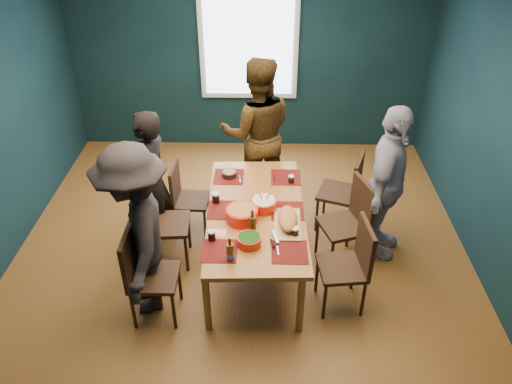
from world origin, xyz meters
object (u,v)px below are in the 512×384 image
Objects in this scene: chair_left_near at (143,270)px; chair_right_far at (347,187)px; person_far_left at (150,182)px; person_back at (257,133)px; bowl_herbs at (249,240)px; chair_left_far at (184,194)px; cutting_board at (288,220)px; person_right at (387,184)px; dining_table at (256,216)px; chair_right_mid at (352,217)px; chair_left_mid at (157,217)px; bowl_salad at (242,214)px; chair_right_near at (352,260)px; bowl_dumpling at (264,204)px; person_near_left at (138,233)px.

chair_left_near is 2.45m from chair_right_far.
person_far_left is (-2.14, -0.32, 0.25)m from chair_right_far.
chair_right_far is (2.02, 1.39, -0.00)m from chair_left_near.
bowl_herbs is (-0.03, -1.82, -0.15)m from person_back.
cutting_board is at bearing -33.55° from chair_left_far.
person_back is 8.28× the size of bowl_herbs.
person_back is at bearing 169.18° from chair_right_far.
person_right is 7.75× the size of bowl_herbs.
person_right is (1.35, -1.00, -0.06)m from person_back.
chair_right_mid reaches higher than dining_table.
chair_left_mid is at bearing 118.09° from person_right.
cutting_board reaches higher than bowl_salad.
cutting_board is (-0.68, -0.36, 0.22)m from chair_right_mid.
chair_right_near reaches higher than bowl_salad.
person_back is at bearing 102.40° from cutting_board.
bowl_dumpling is at bearing 124.23° from person_right.
chair_left_near is 2.25m from person_back.
chair_right_far is at bearing 36.68° from bowl_salad.
chair_right_mid is 0.80m from cutting_board.
bowl_salad is at bearing -44.72° from chair_left_far.
cutting_board is (1.35, 0.33, -0.08)m from person_near_left.
chair_left_mid reaches higher than bowl_salad.
cutting_board reaches higher than dining_table.
dining_table is 1.05× the size of person_back.
chair_left_mid is at bearing 165.93° from bowl_salad.
chair_left_near is 1.06m from bowl_salad.
chair_right_near is 2.24m from person_far_left.
dining_table is 0.15m from bowl_dumpling.
person_back is at bearing 110.31° from chair_right_near.
dining_table is at bearing -33.42° from chair_left_far.
person_far_left is 1.13m from bowl_salad.
chair_left_mid is 0.40m from person_far_left.
person_near_left is (-1.05, -0.56, 0.22)m from dining_table.
person_right is at bearing 55.42° from chair_right_near.
bowl_dumpling reaches higher than dining_table.
bowl_salad is (-0.13, -0.15, 0.14)m from dining_table.
chair_left_far is at bearing 158.31° from person_near_left.
person_far_left is at bearing 154.43° from chair_right_mid.
person_far_left reaches higher than chair_right_near.
chair_left_far is 3.82× the size of bowl_herbs.
person_far_left is at bearing 164.22° from bowl_dumpling.
chair_left_near is 1.54× the size of cutting_board.
chair_left_mid is 0.69m from person_near_left.
chair_right_near reaches higher than chair_left_far.
dining_table is at bearing 107.05° from person_near_left.
bowl_salad is at bearing 154.03° from chair_right_near.
chair_right_near is 2.07m from person_back.
person_far_left is at bearing 159.48° from dining_table.
bowl_herbs is at bearing 80.79° from person_near_left.
bowl_salad is 0.38m from bowl_herbs.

